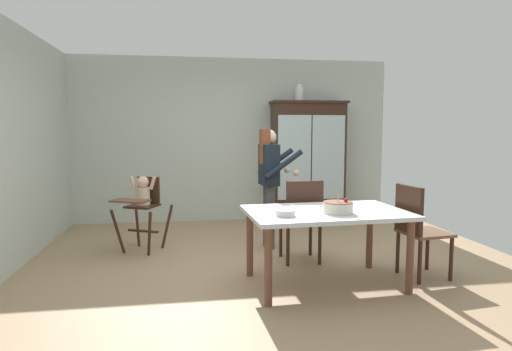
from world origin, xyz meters
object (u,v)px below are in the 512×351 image
(high_chair_with_toddler, at_px, (143,199))
(dining_chair_far_side, at_px, (302,215))
(adult_person, at_px, (269,173))
(birthday_cake, at_px, (338,207))
(serving_bowl, at_px, (285,213))
(china_cabinet, at_px, (308,161))
(ceramic_vase, at_px, (299,94))
(dining_chair_right_end, at_px, (417,225))
(dining_table, at_px, (326,219))

(high_chair_with_toddler, distance_m, dining_chair_far_side, 2.02)
(adult_person, height_order, birthday_cake, adult_person)
(serving_bowl, bearing_deg, china_cabinet, 70.90)
(ceramic_vase, distance_m, adult_person, 2.13)
(high_chair_with_toddler, relative_size, birthday_cake, 3.39)
(china_cabinet, xyz_separation_m, dining_chair_right_end, (0.31, -2.99, -0.45))
(dining_chair_far_side, relative_size, dining_chair_right_end, 1.00)
(china_cabinet, xyz_separation_m, serving_bowl, (-1.12, -3.23, -0.24))
(dining_chair_right_end, bearing_deg, birthday_cake, 94.43)
(ceramic_vase, relative_size, dining_table, 0.17)
(birthday_cake, xyz_separation_m, dining_chair_right_end, (0.91, 0.18, -0.24))
(china_cabinet, bearing_deg, ceramic_vase, 178.63)
(adult_person, distance_m, birthday_cake, 1.62)
(dining_table, xyz_separation_m, dining_chair_right_end, (0.98, 0.05, -0.10))
(adult_person, relative_size, birthday_cake, 5.47)
(adult_person, distance_m, serving_bowl, 1.65)
(high_chair_with_toddler, xyz_separation_m, adult_person, (1.60, -0.10, 0.31))
(high_chair_with_toddler, height_order, serving_bowl, high_chair_with_toddler)
(adult_person, height_order, dining_chair_far_side, adult_person)
(china_cabinet, distance_m, dining_table, 3.13)
(high_chair_with_toddler, height_order, dining_chair_right_end, dining_chair_right_end)
(china_cabinet, distance_m, ceramic_vase, 1.12)
(dining_table, xyz_separation_m, serving_bowl, (-0.45, -0.20, 0.12))
(high_chair_with_toddler, xyz_separation_m, dining_table, (1.89, -1.53, -0.00))
(serving_bowl, bearing_deg, dining_chair_right_end, 9.64)
(dining_chair_right_end, bearing_deg, china_cabinet, -1.02)
(serving_bowl, relative_size, dining_chair_right_end, 0.19)
(china_cabinet, height_order, dining_chair_far_side, china_cabinet)
(dining_table, bearing_deg, dining_chair_right_end, 2.76)
(dining_chair_far_side, bearing_deg, adult_person, -71.60)
(dining_table, relative_size, birthday_cake, 5.65)
(birthday_cake, bearing_deg, adult_person, 102.98)
(dining_table, bearing_deg, dining_chair_far_side, 93.56)
(china_cabinet, height_order, ceramic_vase, ceramic_vase)
(ceramic_vase, height_order, dining_chair_far_side, ceramic_vase)
(adult_person, height_order, dining_table, adult_person)
(birthday_cake, relative_size, serving_bowl, 1.56)
(dining_chair_far_side, xyz_separation_m, dining_chair_right_end, (1.03, -0.66, 0.00))
(high_chair_with_toddler, relative_size, dining_chair_far_side, 0.99)
(china_cabinet, relative_size, ceramic_vase, 7.38)
(adult_person, relative_size, dining_chair_far_side, 1.59)
(adult_person, xyz_separation_m, dining_chair_right_end, (1.27, -1.39, -0.41))
(adult_person, bearing_deg, china_cabinet, -34.30)
(high_chair_with_toddler, distance_m, dining_table, 2.43)
(china_cabinet, relative_size, serving_bowl, 11.08)
(china_cabinet, height_order, high_chair_with_toddler, china_cabinet)
(adult_person, height_order, serving_bowl, adult_person)
(high_chair_with_toddler, relative_size, dining_table, 0.60)
(serving_bowl, bearing_deg, adult_person, 84.37)
(high_chair_with_toddler, distance_m, birthday_cake, 2.58)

